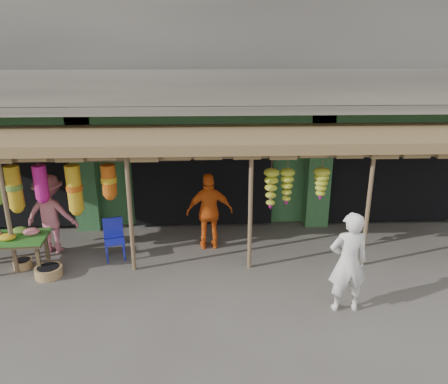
{
  "coord_description": "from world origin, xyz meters",
  "views": [
    {
      "loc": [
        0.1,
        -8.67,
        4.7
      ],
      "look_at": [
        0.5,
        1.0,
        1.34
      ],
      "focal_mm": 35.0,
      "sensor_mm": 36.0,
      "label": 1
    }
  ],
  "objects_px": {
    "person_front": "(348,263)",
    "person_shopper": "(51,214)",
    "flower_table": "(11,239)",
    "person_vendor": "(210,212)",
    "blue_chair": "(114,236)"
  },
  "relations": [
    {
      "from": "flower_table",
      "to": "blue_chair",
      "type": "height_order",
      "value": "blue_chair"
    },
    {
      "from": "person_vendor",
      "to": "person_front",
      "type": "bearing_deg",
      "value": 127.95
    },
    {
      "from": "person_vendor",
      "to": "person_shopper",
      "type": "bearing_deg",
      "value": -4.77
    },
    {
      "from": "person_vendor",
      "to": "person_shopper",
      "type": "distance_m",
      "value": 3.65
    },
    {
      "from": "flower_table",
      "to": "person_vendor",
      "type": "relative_size",
      "value": 0.85
    },
    {
      "from": "person_front",
      "to": "person_shopper",
      "type": "xyz_separation_m",
      "value": [
        -6.1,
        2.64,
        -0.02
      ]
    },
    {
      "from": "blue_chair",
      "to": "person_shopper",
      "type": "height_order",
      "value": "person_shopper"
    },
    {
      "from": "flower_table",
      "to": "blue_chair",
      "type": "relative_size",
      "value": 1.69
    },
    {
      "from": "blue_chair",
      "to": "person_vendor",
      "type": "relative_size",
      "value": 0.5
    },
    {
      "from": "person_front",
      "to": "person_vendor",
      "type": "relative_size",
      "value": 1.04
    },
    {
      "from": "blue_chair",
      "to": "person_shopper",
      "type": "relative_size",
      "value": 0.49
    },
    {
      "from": "person_shopper",
      "to": "flower_table",
      "type": "bearing_deg",
      "value": 64.86
    },
    {
      "from": "flower_table",
      "to": "person_vendor",
      "type": "bearing_deg",
      "value": 7.88
    },
    {
      "from": "person_front",
      "to": "person_shopper",
      "type": "height_order",
      "value": "person_front"
    },
    {
      "from": "person_front",
      "to": "person_shopper",
      "type": "relative_size",
      "value": 1.03
    }
  ]
}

